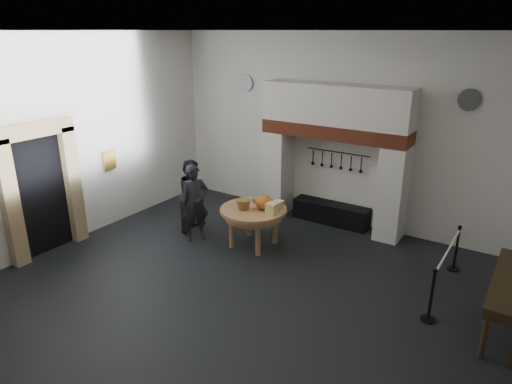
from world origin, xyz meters
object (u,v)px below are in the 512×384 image
Objects in this scene: barrier_post_near at (431,296)px; work_table at (253,210)px; iron_range at (331,213)px; visitor_near at (195,203)px; barrier_post_far at (456,249)px; visitor_far at (193,195)px.

work_table is at bearing 169.46° from barrier_post_near.
barrier_post_near is (3.04, -2.84, 0.20)m from iron_range.
visitor_near is (-1.27, -0.43, 0.03)m from work_table.
visitor_near reaches higher than barrier_post_near.
iron_range is 2.37m from work_table.
visitor_far is at bearing -166.94° from barrier_post_far.
visitor_far reaches higher than work_table.
work_table is 1.61× the size of barrier_post_far.
visitor_far is (-1.67, -0.03, 0.02)m from work_table.
barrier_post_near is at bearing -43.05° from iron_range.
barrier_post_far is (5.61, 1.30, -0.41)m from visitor_far.
iron_range is 3.16m from barrier_post_far.
barrier_post_near is (5.21, -0.30, -0.42)m from visitor_near.
barrier_post_near and barrier_post_far have the same top height.
visitor_near reaches higher than iron_range.
work_table is 1.67m from visitor_far.
iron_range is at bearing 164.53° from barrier_post_far.
visitor_near is at bearing -161.14° from work_table.
visitor_near reaches higher than work_table.
iron_range is at bearing 136.95° from barrier_post_near.
iron_range is at bearing 66.94° from work_table.
work_table is at bearing -103.86° from visitor_far.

